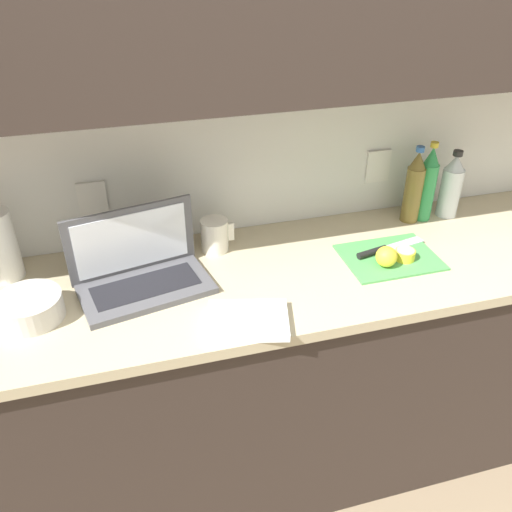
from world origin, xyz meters
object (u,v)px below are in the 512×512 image
cutting_board (389,257)px  knife (379,250)px  lemon_whole_beside (386,257)px  bowl_white (30,308)px  paper_towel_roll (0,246)px  bottle_oil_tall (427,185)px  laptop (140,269)px  lemon_half_cut (405,255)px  bottle_green_soda (451,186)px  measuring_cup (215,235)px  bottle_water_clear (414,188)px

cutting_board → knife: 0.04m
lemon_whole_beside → bowl_white: lemon_whole_beside is taller
lemon_whole_beside → paper_towel_roll: 1.18m
bottle_oil_tall → lemon_whole_beside: bearing=-136.8°
laptop → paper_towel_roll: size_ratio=1.89×
knife → lemon_half_cut: bearing=-58.0°
paper_towel_roll → bowl_white: bearing=-70.2°
bottle_green_soda → measuring_cup: size_ratio=2.28×
bottle_water_clear → bowl_white: (-1.30, -0.23, -0.09)m
knife → paper_towel_roll: bearing=158.5°
cutting_board → bottle_oil_tall: 0.35m
knife → paper_towel_roll: paper_towel_roll is taller
bottle_green_soda → cutting_board: bearing=-147.4°
lemon_half_cut → bottle_green_soda: 0.40m
paper_towel_roll → laptop: bearing=-21.4°
lemon_half_cut → bottle_green_soda: bottle_green_soda is taller
lemon_half_cut → bottle_water_clear: bottle_water_clear is taller
laptop → lemon_half_cut: size_ratio=6.51×
cutting_board → lemon_whole_beside: size_ratio=4.50×
knife → bottle_green_soda: 0.42m
bottle_oil_tall → measuring_cup: bearing=-179.1°
bottle_oil_tall → bottle_water_clear: bottle_oil_tall is taller
lemon_half_cut → bottle_green_soda: (0.31, 0.25, 0.09)m
laptop → bottle_oil_tall: 1.05m
bowl_white → paper_towel_roll: paper_towel_roll is taller
laptop → measuring_cup: bearing=16.6°
lemon_half_cut → bowl_white: bearing=179.1°
paper_towel_roll → bottle_water_clear: bearing=-0.2°
paper_towel_roll → bottle_green_soda: bearing=-0.2°
bottle_water_clear → laptop: bearing=-171.3°
laptop → knife: (0.77, -0.04, -0.04)m
bottle_water_clear → lemon_half_cut: bearing=-121.7°
bottle_green_soda → bottle_water_clear: size_ratio=0.89×
bowl_white → measuring_cup: bearing=21.0°
cutting_board → lemon_whole_beside: bearing=-131.0°
laptop → knife: bearing=-14.3°
lemon_whole_beside → measuring_cup: size_ratio=0.61×
knife → measuring_cup: bearing=149.1°
knife → bottle_water_clear: 0.30m
lemon_whole_beside → bottle_water_clear: size_ratio=0.24×
laptop → paper_towel_roll: 0.43m
cutting_board → knife: size_ratio=1.14×
bottle_water_clear → bottle_green_soda: bearing=0.0°
measuring_cup → paper_towel_roll: bearing=178.5°
cutting_board → bottle_green_soda: (0.34, 0.22, 0.11)m
bowl_white → lemon_half_cut: bearing=-0.9°
bottle_water_clear → paper_towel_roll: 1.38m
measuring_cup → paper_towel_roll: (-0.65, 0.02, 0.06)m
lemon_whole_beside → bottle_oil_tall: bottle_oil_tall is taller
cutting_board → bottle_oil_tall: bearing=42.1°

